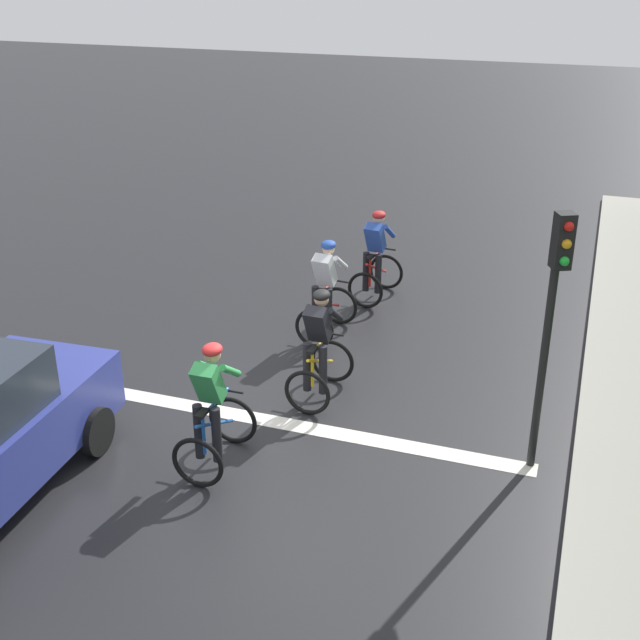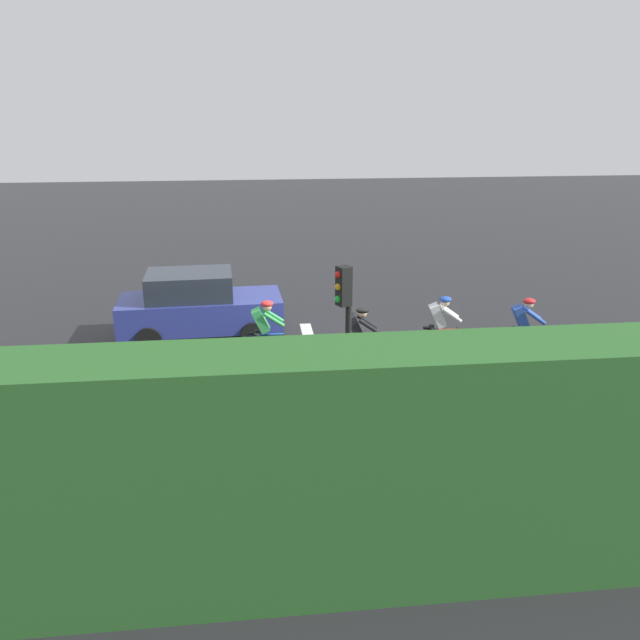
% 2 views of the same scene
% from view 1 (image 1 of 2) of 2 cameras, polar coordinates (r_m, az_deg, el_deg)
% --- Properties ---
extents(ground_plane, '(80.00, 80.00, 0.00)m').
position_cam_1_polar(ground_plane, '(11.23, -3.35, -7.62)').
color(ground_plane, black).
extents(road_marking_stop_line, '(7.00, 0.30, 0.01)m').
position_cam_1_polar(road_marking_stop_line, '(11.38, -2.98, -7.11)').
color(road_marking_stop_line, silver).
rests_on(road_marking_stop_line, ground).
extents(cyclist_lead, '(0.80, 1.15, 1.66)m').
position_cam_1_polar(cyclist_lead, '(14.98, 3.90, 4.31)').
color(cyclist_lead, black).
rests_on(cyclist_lead, ground).
extents(cyclist_second, '(0.77, 1.14, 1.66)m').
position_cam_1_polar(cyclist_second, '(13.45, 0.43, 1.94)').
color(cyclist_second, black).
rests_on(cyclist_second, ground).
extents(cyclist_mid, '(0.71, 1.10, 1.66)m').
position_cam_1_polar(cyclist_mid, '(11.56, -0.05, -2.03)').
color(cyclist_mid, black).
rests_on(cyclist_mid, ground).
extents(cyclist_fourth, '(0.69, 1.08, 1.66)m').
position_cam_1_polar(cyclist_fourth, '(10.17, -7.48, -6.26)').
color(cyclist_fourth, black).
rests_on(cyclist_fourth, ground).
extents(traffic_light_near_crossing, '(0.27, 0.29, 3.34)m').
position_cam_1_polar(traffic_light_near_crossing, '(9.76, 15.88, 0.97)').
color(traffic_light_near_crossing, black).
rests_on(traffic_light_near_crossing, ground).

